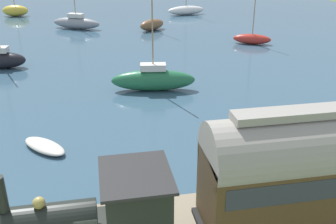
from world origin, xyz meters
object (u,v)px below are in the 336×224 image
passenger_coach (335,164)px  sailboat_yellow (15,10)px  rowboat_mid_harbor (45,146)px  sailboat_red (252,38)px  sailboat_black (2,59)px  sailboat_white (186,10)px  steam_locomotive (98,214)px  sailboat_gray (76,22)px  sailboat_brown (152,24)px  sailboat_green (153,79)px

passenger_coach → sailboat_yellow: 51.04m
rowboat_mid_harbor → sailboat_red: bearing=3.3°
sailboat_black → sailboat_red: sailboat_black is taller
passenger_coach → sailboat_red: size_ratio=1.31×
sailboat_white → steam_locomotive: bearing=155.8°
sailboat_gray → rowboat_mid_harbor: size_ratio=2.40×
sailboat_yellow → sailboat_white: sailboat_white is taller
sailboat_gray → sailboat_brown: size_ratio=0.81×
sailboat_red → sailboat_green: bearing=158.7°
steam_locomotive → sailboat_black: sailboat_black is taller
passenger_coach → rowboat_mid_harbor: size_ratio=3.13×
passenger_coach → sailboat_red: sailboat_red is taller
sailboat_white → sailboat_red: 17.61m
steam_locomotive → sailboat_red: 31.56m
steam_locomotive → rowboat_mid_harbor: size_ratio=2.05×
steam_locomotive → passenger_coach: (0.00, -7.59, 0.83)m
passenger_coach → sailboat_gray: (37.96, 9.21, -2.41)m
sailboat_white → sailboat_green: sailboat_white is taller
sailboat_gray → rowboat_mid_harbor: sailboat_gray is taller
sailboat_black → rowboat_mid_harbor: size_ratio=2.61×
sailboat_black → sailboat_white: 29.41m
sailboat_gray → sailboat_white: size_ratio=0.75×
sailboat_black → sailboat_brown: 18.66m
sailboat_white → rowboat_mid_harbor: 39.26m
sailboat_black → sailboat_green: 13.58m
sailboat_black → sailboat_red: size_ratio=1.09×
sailboat_brown → steam_locomotive: bearing=134.5°
sailboat_green → sailboat_white: bearing=-9.3°
sailboat_gray → sailboat_green: size_ratio=0.91×
sailboat_green → rowboat_mid_harbor: 9.96m
sailboat_white → rowboat_mid_harbor: (-35.97, 15.75, -0.46)m
steam_locomotive → sailboat_yellow: (47.86, 10.00, -1.54)m
sailboat_black → sailboat_yellow: bearing=15.3°
passenger_coach → sailboat_gray: sailboat_gray is taller
passenger_coach → sailboat_white: bearing=-7.1°
passenger_coach → sailboat_black: (23.40, 14.83, -2.40)m
sailboat_yellow → rowboat_mid_harbor: bearing=-158.9°
sailboat_white → rowboat_mid_harbor: bearing=148.6°
sailboat_white → sailboat_green: bearing=154.7°
passenger_coach → sailboat_gray: bearing=13.6°
sailboat_yellow → sailboat_red: size_ratio=1.10×
sailboat_white → sailboat_brown: bearing=138.1°
sailboat_white → sailboat_yellow: bearing=74.2°
sailboat_white → sailboat_red: (-17.39, -2.76, -0.10)m
sailboat_yellow → sailboat_green: (-31.90, -14.11, 0.03)m
rowboat_mid_harbor → sailboat_yellow: bearing=58.8°
sailboat_green → sailboat_black: bearing=65.0°
steam_locomotive → sailboat_green: bearing=-14.5°
sailboat_yellow → steam_locomotive: bearing=-157.8°
rowboat_mid_harbor → sailboat_green: bearing=5.8°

